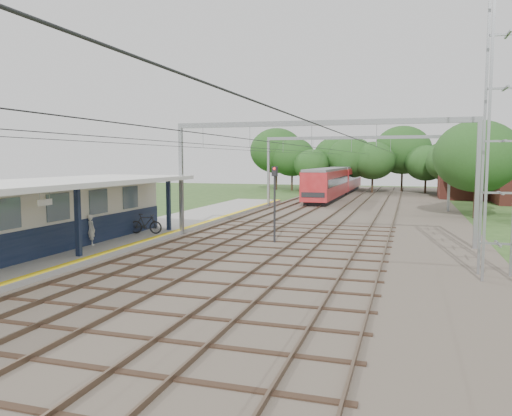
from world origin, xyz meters
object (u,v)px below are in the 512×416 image
at_px(person, 91,230).
at_px(bicycle, 146,224).
at_px(signal_post, 275,195).
at_px(train, 338,180).

relative_size(person, bicycle, 0.79).
height_order(bicycle, signal_post, signal_post).
bearing_deg(train, person, -98.64).
relative_size(person, train, 0.05).
xyz_separation_m(bicycle, signal_post, (7.81, 0.70, 1.84)).
bearing_deg(train, signal_post, -87.27).
xyz_separation_m(person, train, (6.68, 43.93, 0.91)).
height_order(person, train, train).
height_order(person, bicycle, person).
bearing_deg(person, bicycle, -78.99).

